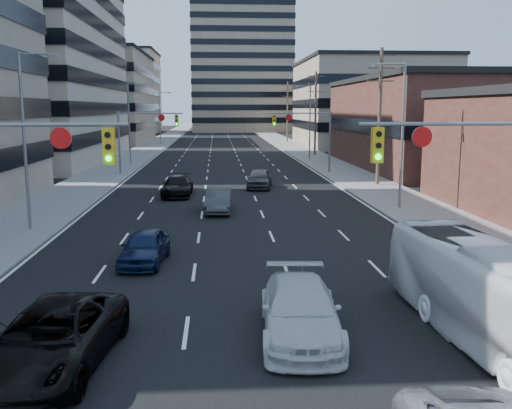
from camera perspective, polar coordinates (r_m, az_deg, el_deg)
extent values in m
cube|color=black|center=(139.56, -3.61, 7.03)|extent=(18.00, 300.00, 0.02)
cube|color=slate|center=(139.96, -8.36, 6.98)|extent=(5.00, 300.00, 0.15)
cube|color=slate|center=(140.10, 1.13, 7.08)|extent=(5.00, 300.00, 0.15)
cube|color=gray|center=(111.85, -16.14, 10.13)|extent=(20.00, 30.00, 16.00)
cube|color=#472119|center=(64.44, 18.93, 7.52)|extent=(20.00, 30.00, 9.00)
cube|color=gray|center=(100.80, 11.09, 9.86)|extent=(22.00, 28.00, 14.00)
cube|color=gray|center=(161.17, -1.53, 17.72)|extent=(26.00, 26.00, 58.00)
cube|color=#ADA089|center=(151.91, -14.49, 10.73)|extent=(24.00, 24.00, 20.00)
cube|color=gray|center=(143.24, 9.45, 9.38)|extent=(22.00, 22.00, 12.00)
cylinder|color=slate|center=(18.39, -22.79, 7.37)|extent=(6.50, 0.12, 0.12)
cube|color=gold|center=(17.75, -14.49, 5.65)|extent=(0.35, 0.28, 1.10)
cylinder|color=black|center=(17.57, -14.63, 6.75)|extent=(0.18, 0.06, 0.18)
cylinder|color=black|center=(17.59, -14.58, 5.62)|extent=(0.18, 0.06, 0.18)
cylinder|color=#0CE526|center=(17.62, -14.54, 4.48)|extent=(0.18, 0.06, 0.18)
cylinder|color=white|center=(18.02, -18.95, 6.29)|extent=(0.64, 0.06, 0.64)
cylinder|color=slate|center=(19.02, 19.86, 7.60)|extent=(6.50, 0.12, 0.12)
cube|color=gold|center=(18.15, 12.02, 5.83)|extent=(0.35, 0.28, 1.10)
cylinder|color=black|center=(17.98, 12.20, 6.91)|extent=(0.18, 0.06, 0.18)
cylinder|color=black|center=(18.00, 12.16, 5.79)|extent=(0.18, 0.06, 0.18)
cylinder|color=#0CE526|center=(18.02, 12.12, 4.68)|extent=(0.18, 0.06, 0.18)
cylinder|color=white|center=(18.54, 16.27, 6.51)|extent=(0.64, 0.06, 0.64)
cylinder|color=slate|center=(55.28, -13.52, 5.95)|extent=(0.18, 0.18, 6.00)
cylinder|color=slate|center=(54.76, -10.50, 8.96)|extent=(6.00, 0.12, 0.12)
cube|color=gold|center=(54.56, -7.95, 8.34)|extent=(0.35, 0.28, 1.10)
cylinder|color=black|center=(54.39, -7.97, 8.71)|extent=(0.18, 0.06, 0.18)
cylinder|color=black|center=(54.40, -7.96, 8.34)|extent=(0.18, 0.06, 0.18)
cylinder|color=#0CE526|center=(54.41, -7.95, 7.97)|extent=(0.18, 0.06, 0.18)
cylinder|color=white|center=(54.64, -9.44, 8.57)|extent=(0.64, 0.06, 0.64)
cylinder|color=slate|center=(55.59, 7.38, 6.16)|extent=(0.18, 0.18, 6.00)
cylinder|color=slate|center=(54.99, 4.34, 9.09)|extent=(6.00, 0.12, 0.12)
cube|color=gold|center=(54.70, 1.82, 8.43)|extent=(0.35, 0.28, 1.10)
cylinder|color=black|center=(54.54, 1.83, 8.80)|extent=(0.18, 0.06, 0.18)
cylinder|color=black|center=(54.54, 1.83, 8.43)|extent=(0.18, 0.06, 0.18)
cylinder|color=#0CE526|center=(54.55, 1.83, 8.06)|extent=(0.18, 0.06, 0.18)
cylinder|color=white|center=(54.83, 3.29, 8.68)|extent=(0.64, 0.06, 0.64)
cylinder|color=#4C3D2D|center=(47.27, 12.24, 8.46)|extent=(0.28, 0.28, 11.00)
cube|color=#4C3D2D|center=(47.44, 12.46, 14.38)|extent=(2.20, 0.10, 0.10)
cube|color=#4C3D2D|center=(47.36, 12.42, 13.18)|extent=(2.20, 0.10, 0.10)
cube|color=#4C3D2D|center=(47.31, 12.37, 11.97)|extent=(2.20, 0.10, 0.10)
cylinder|color=#4C3D2D|center=(76.55, 5.96, 8.99)|extent=(0.28, 0.28, 11.00)
cube|color=#4C3D2D|center=(76.65, 6.03, 12.65)|extent=(2.20, 0.10, 0.10)
cube|color=#4C3D2D|center=(76.61, 6.01, 11.90)|extent=(2.20, 0.10, 0.10)
cube|color=#4C3D2D|center=(76.57, 6.00, 11.16)|extent=(2.20, 0.10, 0.10)
cylinder|color=#4C3D2D|center=(106.23, 3.16, 9.19)|extent=(0.28, 0.28, 11.00)
cube|color=#4C3D2D|center=(106.30, 3.19, 11.83)|extent=(2.20, 0.10, 0.10)
cube|color=#4C3D2D|center=(106.27, 3.18, 11.29)|extent=(2.20, 0.10, 0.10)
cube|color=#4C3D2D|center=(106.25, 3.18, 10.75)|extent=(2.20, 0.10, 0.10)
cylinder|color=slate|center=(31.01, -22.14, 5.62)|extent=(0.16, 0.16, 9.00)
cylinder|color=slate|center=(30.80, -21.04, 13.87)|extent=(1.80, 0.10, 0.10)
cube|color=slate|center=(30.57, -19.55, 13.84)|extent=(0.50, 0.22, 0.14)
cylinder|color=slate|center=(65.16, -12.56, 7.83)|extent=(0.16, 0.16, 9.00)
cylinder|color=slate|center=(65.06, -11.90, 11.73)|extent=(1.80, 0.10, 0.10)
cube|color=slate|center=(64.95, -11.19, 11.68)|extent=(0.50, 0.22, 0.14)
cylinder|color=slate|center=(99.90, -9.58, 8.47)|extent=(0.16, 0.16, 9.00)
cylinder|color=slate|center=(99.83, -9.13, 11.01)|extent=(1.80, 0.10, 0.10)
cube|color=slate|center=(99.77, -8.66, 10.97)|extent=(0.50, 0.22, 0.14)
cylinder|color=slate|center=(36.29, 14.42, 6.51)|extent=(0.16, 0.16, 9.00)
cylinder|color=slate|center=(36.07, 13.32, 13.53)|extent=(1.80, 0.10, 0.10)
cube|color=slate|center=(35.84, 12.06, 13.47)|extent=(0.50, 0.22, 0.14)
cylinder|color=slate|center=(70.37, 5.41, 8.13)|extent=(0.16, 0.16, 9.00)
cylinder|color=slate|center=(70.25, 4.73, 11.73)|extent=(1.80, 0.10, 0.10)
cube|color=slate|center=(70.13, 4.07, 11.67)|extent=(0.50, 0.22, 0.14)
imported|color=black|center=(15.05, -19.71, -12.45)|extent=(3.16, 5.80, 1.54)
imported|color=silver|center=(16.07, 4.44, -10.52)|extent=(2.50, 5.37, 1.52)
imported|color=white|center=(16.49, 22.82, -8.55)|extent=(2.78, 9.84, 2.71)
imported|color=#0E1938|center=(23.71, -11.08, -4.20)|extent=(1.99, 4.20, 1.39)
imported|color=#38383B|center=(34.79, -3.79, 0.40)|extent=(1.69, 4.42, 1.44)
imported|color=black|center=(41.48, -7.86, 1.83)|extent=(2.18, 5.07, 1.46)
imported|color=#3A3A3D|center=(45.16, 0.34, 2.62)|extent=(2.43, 4.76, 1.55)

